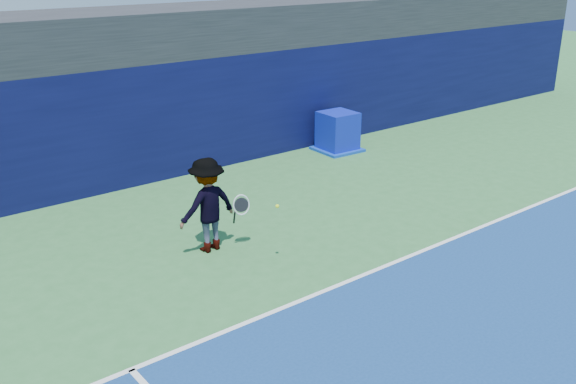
% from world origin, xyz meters
% --- Properties ---
extents(ground, '(80.00, 80.00, 0.00)m').
position_xyz_m(ground, '(0.00, 0.00, 0.00)').
color(ground, '#316F37').
rests_on(ground, ground).
extents(baseline, '(24.00, 0.10, 0.01)m').
position_xyz_m(baseline, '(0.00, 3.00, 0.01)').
color(baseline, white).
rests_on(baseline, ground).
extents(stadium_band, '(36.00, 3.00, 1.20)m').
position_xyz_m(stadium_band, '(0.00, 11.50, 3.60)').
color(stadium_band, black).
rests_on(stadium_band, back_wall_assembly).
extents(back_wall_assembly, '(36.00, 1.03, 3.00)m').
position_xyz_m(back_wall_assembly, '(-0.00, 10.50, 1.50)').
color(back_wall_assembly, '#090B34').
rests_on(back_wall_assembly, ground).
extents(equipment_cart, '(1.28, 1.28, 1.17)m').
position_xyz_m(equipment_cart, '(4.62, 9.20, 0.53)').
color(equipment_cart, '#0B18A5').
rests_on(equipment_cart, ground).
extents(tennis_player, '(1.40, 0.78, 1.90)m').
position_xyz_m(tennis_player, '(-2.02, 5.71, 0.95)').
color(tennis_player, white).
rests_on(tennis_player, ground).
extents(tennis_ball, '(0.07, 0.07, 0.07)m').
position_xyz_m(tennis_ball, '(-1.31, 4.40, 1.16)').
color(tennis_ball, '#DAF01A').
rests_on(tennis_ball, ground).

